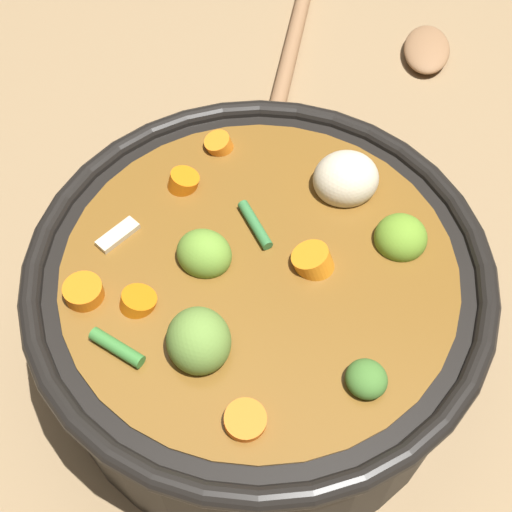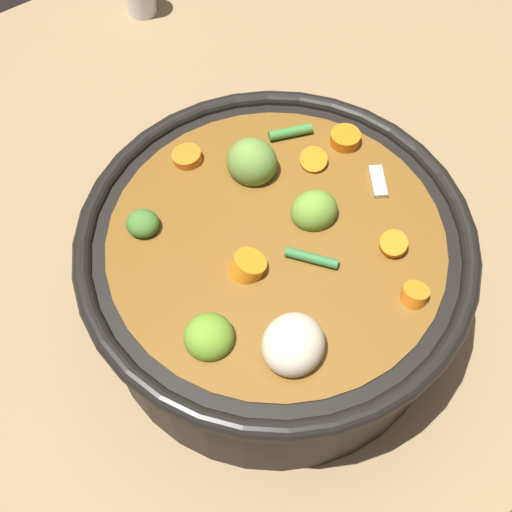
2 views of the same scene
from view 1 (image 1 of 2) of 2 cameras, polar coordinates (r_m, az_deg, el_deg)
name	(u,v)px [view 1 (image 1 of 2)]	position (r m, az deg, el deg)	size (l,w,h in m)	color
ground_plane	(259,348)	(0.59, 0.21, -7.36)	(1.10, 1.10, 0.00)	#8C704C
cooking_pot	(259,307)	(0.53, 0.25, -4.11)	(0.32, 0.32, 0.15)	black
wooden_spoon	(360,42)	(0.83, 8.33, 16.61)	(0.25, 0.18, 0.02)	#8F6542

